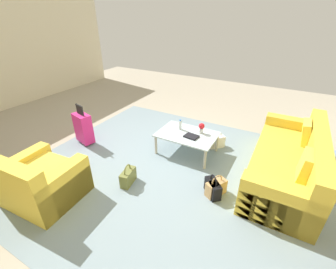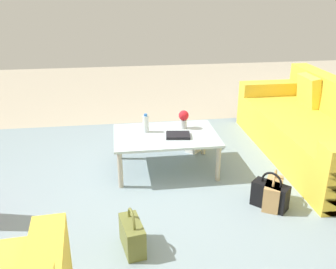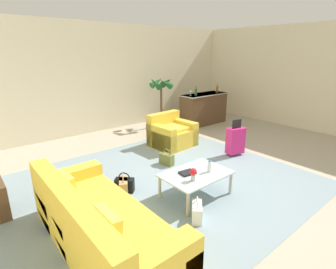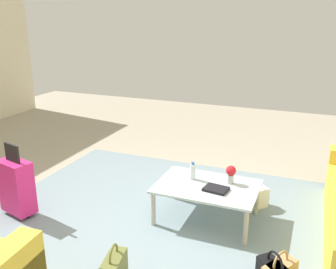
{
  "view_description": "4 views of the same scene",
  "coord_description": "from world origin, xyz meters",
  "px_view_note": "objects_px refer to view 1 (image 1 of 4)",
  "views": [
    {
      "loc": [
        -1.89,
        2.92,
        2.43
      ],
      "look_at": [
        -0.33,
        0.12,
        0.68
      ],
      "focal_mm": 24.0,
      "sensor_mm": 36.0,
      "label": 1
    },
    {
      "loc": [
        0.08,
        3.13,
        1.91
      ],
      "look_at": [
        -0.35,
        0.05,
        0.64
      ],
      "focal_mm": 40.0,
      "sensor_mm": 36.0,
      "label": 2
    },
    {
      "loc": [
        -3.22,
        -3.18,
        2.3
      ],
      "look_at": [
        -0.31,
        0.32,
        0.85
      ],
      "focal_mm": 28.0,
      "sensor_mm": 36.0,
      "label": 3
    },
    {
      "loc": [
        -1.4,
        3.08,
        2.17
      ],
      "look_at": [
        -0.09,
        -0.13,
        1.07
      ],
      "focal_mm": 40.0,
      "sensor_mm": 36.0,
      "label": 4
    }
  ],
  "objects_px": {
    "armchair": "(39,184)",
    "coffee_table_book": "(191,136)",
    "water_bottle": "(180,125)",
    "handbag_white": "(216,142)",
    "suitcase_magenta": "(83,128)",
    "couch": "(291,163)",
    "coffee_table": "(187,136)",
    "handbag_tan": "(216,188)",
    "handbag_olive": "(128,177)",
    "flower_vase": "(202,127)",
    "handbag_black": "(213,188)"
  },
  "relations": [
    {
      "from": "couch",
      "to": "handbag_olive",
      "type": "height_order",
      "value": "couch"
    },
    {
      "from": "coffee_table",
      "to": "suitcase_magenta",
      "type": "height_order",
      "value": "suitcase_magenta"
    },
    {
      "from": "handbag_black",
      "to": "coffee_table",
      "type": "bearing_deg",
      "value": -46.32
    },
    {
      "from": "coffee_table",
      "to": "coffee_table_book",
      "type": "xyz_separation_m",
      "value": [
        -0.12,
        0.08,
        0.06
      ]
    },
    {
      "from": "handbag_white",
      "to": "water_bottle",
      "type": "bearing_deg",
      "value": 29.59
    },
    {
      "from": "handbag_white",
      "to": "handbag_black",
      "type": "relative_size",
      "value": 1.0
    },
    {
      "from": "armchair",
      "to": "handbag_tan",
      "type": "xyz_separation_m",
      "value": [
        -2.17,
        -1.32,
        -0.16
      ]
    },
    {
      "from": "couch",
      "to": "coffee_table",
      "type": "distance_m",
      "value": 1.8
    },
    {
      "from": "handbag_tan",
      "to": "flower_vase",
      "type": "bearing_deg",
      "value": -56.65
    },
    {
      "from": "water_bottle",
      "to": "handbag_olive",
      "type": "distance_m",
      "value": 1.45
    },
    {
      "from": "water_bottle",
      "to": "suitcase_magenta",
      "type": "bearing_deg",
      "value": 23.96
    },
    {
      "from": "water_bottle",
      "to": "handbag_tan",
      "type": "bearing_deg",
      "value": 138.68
    },
    {
      "from": "coffee_table",
      "to": "coffee_table_book",
      "type": "relative_size",
      "value": 4.43
    },
    {
      "from": "handbag_tan",
      "to": "coffee_table_book",
      "type": "bearing_deg",
      "value": -45.38
    },
    {
      "from": "handbag_olive",
      "to": "coffee_table",
      "type": "bearing_deg",
      "value": -108.51
    },
    {
      "from": "water_bottle",
      "to": "flower_vase",
      "type": "xyz_separation_m",
      "value": [
        -0.42,
        -0.05,
        0.03
      ]
    },
    {
      "from": "suitcase_magenta",
      "to": "handbag_white",
      "type": "bearing_deg",
      "value": -154.49
    },
    {
      "from": "couch",
      "to": "flower_vase",
      "type": "height_order",
      "value": "couch"
    },
    {
      "from": "couch",
      "to": "suitcase_magenta",
      "type": "xyz_separation_m",
      "value": [
        3.8,
        0.8,
        0.06
      ]
    },
    {
      "from": "coffee_table_book",
      "to": "handbag_black",
      "type": "distance_m",
      "value": 1.11
    },
    {
      "from": "flower_vase",
      "to": "coffee_table_book",
      "type": "bearing_deg",
      "value": 66.5
    },
    {
      "from": "handbag_white",
      "to": "armchair",
      "type": "bearing_deg",
      "value": 56.5
    },
    {
      "from": "couch",
      "to": "handbag_tan",
      "type": "distance_m",
      "value": 1.33
    },
    {
      "from": "coffee_table_book",
      "to": "handbag_white",
      "type": "xyz_separation_m",
      "value": [
        -0.33,
        -0.55,
        -0.3
      ]
    },
    {
      "from": "coffee_table",
      "to": "coffee_table_book",
      "type": "bearing_deg",
      "value": 146.31
    },
    {
      "from": "coffee_table_book",
      "to": "suitcase_magenta",
      "type": "xyz_separation_m",
      "value": [
        2.12,
        0.62,
        -0.07
      ]
    },
    {
      "from": "suitcase_magenta",
      "to": "handbag_white",
      "type": "xyz_separation_m",
      "value": [
        -2.45,
        -1.17,
        -0.23
      ]
    },
    {
      "from": "couch",
      "to": "handbag_olive",
      "type": "relative_size",
      "value": 6.71
    },
    {
      "from": "handbag_white",
      "to": "handbag_black",
      "type": "height_order",
      "value": "same"
    },
    {
      "from": "armchair",
      "to": "suitcase_magenta",
      "type": "relative_size",
      "value": 1.23
    },
    {
      "from": "coffee_table",
      "to": "handbag_white",
      "type": "bearing_deg",
      "value": -133.77
    },
    {
      "from": "suitcase_magenta",
      "to": "handbag_tan",
      "type": "relative_size",
      "value": 2.37
    },
    {
      "from": "couch",
      "to": "armchair",
      "type": "height_order",
      "value": "couch"
    },
    {
      "from": "suitcase_magenta",
      "to": "coffee_table_book",
      "type": "bearing_deg",
      "value": -163.7
    },
    {
      "from": "suitcase_magenta",
      "to": "couch",
      "type": "bearing_deg",
      "value": -168.1
    },
    {
      "from": "armchair",
      "to": "coffee_table_book",
      "type": "xyz_separation_m",
      "value": [
        -1.42,
        -2.09,
        0.14
      ]
    },
    {
      "from": "couch",
      "to": "water_bottle",
      "type": "relative_size",
      "value": 11.78
    },
    {
      "from": "couch",
      "to": "armchair",
      "type": "xyz_separation_m",
      "value": [
        3.09,
        2.27,
        -0.01
      ]
    },
    {
      "from": "flower_vase",
      "to": "handbag_white",
      "type": "xyz_separation_m",
      "value": [
        -0.23,
        -0.32,
        -0.41
      ]
    },
    {
      "from": "coffee_table_book",
      "to": "flower_vase",
      "type": "bearing_deg",
      "value": -105.86
    },
    {
      "from": "water_bottle",
      "to": "handbag_white",
      "type": "xyz_separation_m",
      "value": [
        -0.65,
        -0.37,
        -0.38
      ]
    },
    {
      "from": "handbag_olive",
      "to": "coffee_table_book",
      "type": "bearing_deg",
      "value": -114.56
    },
    {
      "from": "armchair",
      "to": "handbag_white",
      "type": "xyz_separation_m",
      "value": [
        -1.74,
        -2.63,
        -0.16
      ]
    },
    {
      "from": "suitcase_magenta",
      "to": "handbag_white",
      "type": "height_order",
      "value": "suitcase_magenta"
    },
    {
      "from": "water_bottle",
      "to": "handbag_white",
      "type": "relative_size",
      "value": 0.57
    },
    {
      "from": "armchair",
      "to": "flower_vase",
      "type": "relative_size",
      "value": 5.11
    },
    {
      "from": "armchair",
      "to": "coffee_table",
      "type": "distance_m",
      "value": 2.53
    },
    {
      "from": "suitcase_magenta",
      "to": "handbag_olive",
      "type": "height_order",
      "value": "suitcase_magenta"
    },
    {
      "from": "armchair",
      "to": "handbag_olive",
      "type": "height_order",
      "value": "armchair"
    },
    {
      "from": "couch",
      "to": "coffee_table",
      "type": "relative_size",
      "value": 2.2
    }
  ]
}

